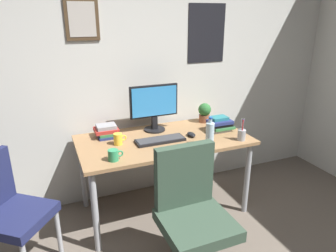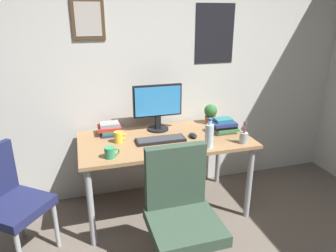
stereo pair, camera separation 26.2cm
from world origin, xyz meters
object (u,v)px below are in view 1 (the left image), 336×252
monitor (154,106)px  water_bottle (210,134)px  pen_cup (242,134)px  computer_mouse (191,134)px  potted_plant (205,112)px  coffee_mug_far (118,139)px  side_chair (7,208)px  coffee_mug_near (114,155)px  office_chair (192,209)px  book_stack_right (107,131)px  keyboard (160,140)px  book_stack_left (220,124)px

monitor → water_bottle: bearing=-60.2°
water_bottle → pen_cup: bearing=0.1°
computer_mouse → pen_cup: size_ratio=0.55×
potted_plant → pen_cup: pen_cup is taller
water_bottle → coffee_mug_far: 0.77m
side_chair → monitor: bearing=21.0°
monitor → coffee_mug_far: (-0.40, -0.21, -0.19)m
monitor → coffee_mug_near: size_ratio=3.92×
office_chair → coffee_mug_far: size_ratio=8.51×
coffee_mug_far → monitor: bearing=27.7°
computer_mouse → coffee_mug_near: 0.79m
book_stack_right → keyboard: bearing=-35.7°
keyboard → book_stack_right: bearing=144.3°
office_chair → side_chair: 1.28m
monitor → computer_mouse: size_ratio=4.18×
office_chair → book_stack_left: (0.68, 0.78, 0.26)m
coffee_mug_near → book_stack_left: 1.10m
coffee_mug_near → pen_cup: pen_cup is taller
side_chair → book_stack_left: (1.84, 0.24, 0.29)m
water_bottle → potted_plant: 0.61m
pen_cup → monitor: bearing=139.8°
pen_cup → book_stack_right: 1.19m
monitor → book_stack_right: size_ratio=2.17×
keyboard → pen_cup: pen_cup is taller
monitor → office_chair: bearing=-96.0°
coffee_mug_near → potted_plant: size_ratio=0.60×
side_chair → coffee_mug_near: side_chair is taller
pen_cup → keyboard: bearing=160.2°
keyboard → book_stack_right: book_stack_right is taller
monitor → potted_plant: (0.55, 0.03, -0.13)m
side_chair → computer_mouse: side_chair is taller
office_chair → monitor: (0.11, 1.02, 0.44)m
book_stack_left → potted_plant: bearing=93.3°
monitor → potted_plant: bearing=3.5°
coffee_mug_far → potted_plant: 0.98m
monitor → book_stack_left: bearing=-23.3°
monitor → book_stack_right: monitor is taller
computer_mouse → potted_plant: 0.44m
keyboard → potted_plant: (0.60, 0.32, 0.09)m
water_bottle → coffee_mug_far: (-0.70, 0.31, -0.06)m
office_chair → book_stack_left: bearing=49.0°
monitor → keyboard: (-0.05, -0.28, -0.23)m
coffee_mug_near → pen_cup: 1.12m
office_chair → coffee_mug_far: 0.90m
keyboard → pen_cup: size_ratio=2.15×
coffee_mug_near → book_stack_left: book_stack_left is taller
book_stack_right → water_bottle: bearing=-35.2°
computer_mouse → coffee_mug_far: coffee_mug_far is taller
coffee_mug_far → pen_cup: size_ratio=0.56×
book_stack_left → book_stack_right: book_stack_left is taller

